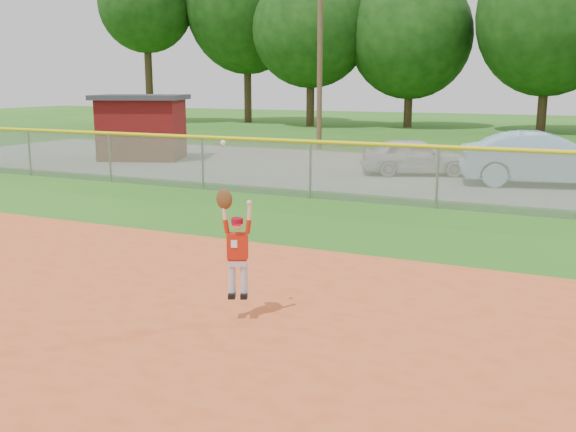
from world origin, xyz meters
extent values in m
plane|color=#276016|center=(0.00, 0.00, 0.00)|extent=(120.00, 120.00, 0.00)
cube|color=gray|center=(0.00, 16.00, 0.01)|extent=(44.00, 10.00, 0.03)
imported|color=silver|center=(-1.87, 15.39, 0.64)|extent=(3.83, 2.72, 1.21)
imported|color=#89B3CC|center=(2.11, 14.70, 0.81)|extent=(4.99, 2.69, 1.56)
cube|color=#500C0B|center=(-12.73, 15.16, 1.18)|extent=(3.62, 3.19, 2.35)
cube|color=#333338|center=(-12.73, 15.16, 2.45)|extent=(4.11, 3.67, 0.19)
cube|color=gray|center=(0.00, 10.00, 0.75)|extent=(40.00, 0.03, 1.50)
cylinder|color=yellow|center=(0.00, 10.00, 1.50)|extent=(40.00, 0.10, 0.10)
cylinder|color=gray|center=(-13.33, 10.00, 0.75)|extent=(0.06, 0.06, 1.50)
cylinder|color=gray|center=(-10.00, 10.00, 0.75)|extent=(0.06, 0.06, 1.50)
cylinder|color=gray|center=(-6.67, 10.00, 0.75)|extent=(0.06, 0.06, 1.50)
cylinder|color=gray|center=(-3.33, 10.00, 0.75)|extent=(0.06, 0.06, 1.50)
cylinder|color=gray|center=(0.00, 10.00, 0.75)|extent=(0.06, 0.06, 1.50)
cylinder|color=#4C3823|center=(-8.00, 22.00, 4.50)|extent=(0.24, 0.24, 9.00)
cylinder|color=#422D1C|center=(-27.25, 35.02, 2.93)|extent=(0.56, 0.56, 5.87)
ellipsoid|color=#193F0F|center=(-27.25, 35.02, 8.67)|extent=(6.95, 6.95, 7.05)
cylinder|color=#422D1C|center=(-20.61, 38.40, 3.05)|extent=(0.56, 0.56, 6.10)
ellipsoid|color=#193F0F|center=(-20.61, 38.40, 9.01)|extent=(9.19, 9.19, 10.85)
cylinder|color=#422D1C|center=(-14.62, 36.53, 2.22)|extent=(0.56, 0.56, 4.43)
ellipsoid|color=#193F0F|center=(-14.62, 36.53, 6.55)|extent=(8.01, 8.01, 7.88)
cylinder|color=#422D1C|center=(-8.07, 38.17, 2.05)|extent=(0.56, 0.56, 4.11)
ellipsoid|color=#193F0F|center=(-8.07, 38.17, 6.07)|extent=(8.19, 8.19, 8.39)
cylinder|color=#422D1C|center=(0.53, 37.14, 2.32)|extent=(0.56, 0.56, 4.64)
ellipsoid|color=#193F0F|center=(0.53, 37.14, 6.86)|extent=(8.57, 8.57, 9.43)
cylinder|color=silver|center=(-0.73, 1.34, 0.54)|extent=(0.12, 0.12, 0.43)
cylinder|color=silver|center=(-0.59, 1.40, 0.54)|extent=(0.12, 0.12, 0.43)
cube|color=black|center=(-0.72, 1.32, 0.36)|extent=(0.15, 0.19, 0.06)
cube|color=black|center=(-0.58, 1.38, 0.36)|extent=(0.15, 0.19, 0.06)
cube|color=silver|center=(-0.66, 1.37, 0.79)|extent=(0.25, 0.20, 0.09)
cube|color=maroon|center=(-0.66, 1.37, 0.84)|extent=(0.26, 0.21, 0.03)
cube|color=#B01D0C|center=(-0.66, 1.37, 1.00)|extent=(0.29, 0.23, 0.33)
cube|color=white|center=(-0.66, 1.29, 1.04)|extent=(0.07, 0.04, 0.09)
sphere|color=beige|center=(-0.66, 1.37, 1.28)|extent=(0.19, 0.19, 0.15)
cylinder|color=maroon|center=(-0.66, 1.37, 1.32)|extent=(0.20, 0.20, 0.07)
cube|color=maroon|center=(-0.63, 1.30, 1.29)|extent=(0.14, 0.12, 0.01)
cylinder|color=#B01D0C|center=(-0.79, 1.32, 1.25)|extent=(0.10, 0.09, 0.18)
cylinder|color=beige|center=(-0.80, 1.31, 1.43)|extent=(0.08, 0.07, 0.19)
ellipsoid|color=#4C2D14|center=(-0.80, 1.31, 1.60)|extent=(0.25, 0.18, 0.26)
sphere|color=white|center=(-0.80, 1.31, 2.29)|extent=(0.09, 0.09, 0.07)
cylinder|color=#B01D0C|center=(-0.53, 1.43, 1.25)|extent=(0.10, 0.09, 0.18)
cylinder|color=beige|center=(-0.52, 1.43, 1.43)|extent=(0.08, 0.07, 0.19)
sphere|color=beige|center=(-0.52, 1.43, 1.55)|extent=(0.09, 0.09, 0.07)
camera|label=1|loc=(3.21, -5.42, 3.01)|focal=40.00mm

